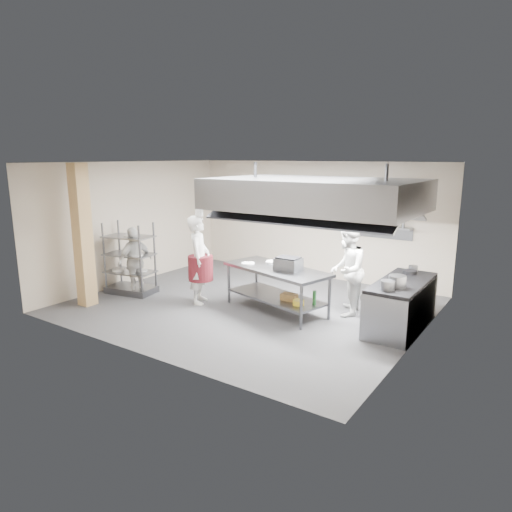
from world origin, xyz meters
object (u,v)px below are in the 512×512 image
Objects in this scene: pass_rack at (130,258)px; griddle at (288,264)px; chef_line at (347,270)px; cooking_range at (401,306)px; chef_head at (199,260)px; stockpot at (397,281)px; island at (276,289)px; chef_plating at (135,261)px.

griddle is at bearing 0.69° from pass_rack.
cooking_range is at bearing 68.06° from chef_line.
chef_head is 2.00m from griddle.
chef_head is at bearing -167.05° from cooking_range.
cooking_range is 1.05× the size of chef_head.
chef_head is 4.14m from stockpot.
island is 0.64m from griddle.
chef_plating is at bearing -87.24° from chef_line.
chef_plating is 5.29× the size of stockpot.
griddle reaches higher than cooking_range.
chef_line reaches higher than island.
chef_plating is at bearing -151.27° from island.
chef_line reaches higher than pass_rack.
chef_head is (1.81, 0.35, 0.13)m from pass_rack.
pass_rack is at bearing -167.70° from cooking_range.
pass_rack reaches higher than cooking_range.
stockpot is (0.03, -0.44, 0.58)m from cooking_range.
griddle is (3.76, 0.79, 0.20)m from pass_rack.
chef_line is (-1.14, 0.14, 0.50)m from cooking_range.
island is at bearing -79.09° from chef_line.
island is 1.20× the size of chef_head.
griddle is (1.95, 0.44, 0.08)m from chef_head.
pass_rack is 5.56× the size of stockpot.
cooking_range is at bearing 13.08° from griddle.
stockpot reaches higher than island.
pass_rack reaches higher than chef_plating.
stockpot is (2.16, 0.05, -0.03)m from griddle.
chef_head is at bearing -0.33° from pass_rack.
chef_head is 3.89× the size of griddle.
chef_head is 1.21× the size of chef_plating.
chef_line is 1.17m from griddle.
pass_rack is at bearing -91.80° from chef_plating.
island is 1.46× the size of chef_plating.
griddle is (-0.98, -0.64, 0.11)m from chef_line.
pass_rack reaches higher than island.
island is 1.39× the size of pass_rack.
chef_line reaches higher than griddle.
stockpot is at bearing 48.66° from chef_line.
island is 3.58m from pass_rack.
griddle is at bearing -107.02° from chef_head.
stockpot is at bearing -3.09° from pass_rack.
chef_line is 1.17× the size of chef_plating.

